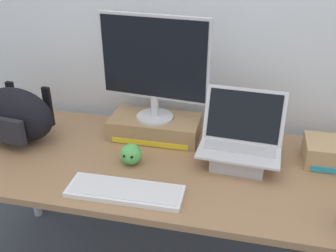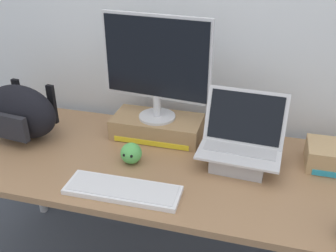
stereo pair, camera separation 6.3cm
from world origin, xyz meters
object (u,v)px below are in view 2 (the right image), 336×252
object	(u,v)px
messenger_backpack	(21,112)
plush_toy	(131,153)
external_keyboard	(123,190)
desktop_monitor	(156,64)
toner_box_yellow	(157,127)
open_laptop	(240,151)

from	to	relation	value
messenger_backpack	plush_toy	distance (m)	0.59
plush_toy	external_keyboard	bearing A→B (deg)	-78.99
desktop_monitor	external_keyboard	world-z (taller)	desktop_monitor
desktop_monitor	messenger_backpack	distance (m)	0.69
toner_box_yellow	desktop_monitor	xyz separation A→B (m)	(-0.00, -0.00, 0.32)
external_keyboard	plush_toy	size ratio (longest dim) A/B	4.87
desktop_monitor	plush_toy	bearing A→B (deg)	-92.93
external_keyboard	desktop_monitor	bearing A→B (deg)	89.05
desktop_monitor	external_keyboard	size ratio (longest dim) A/B	1.13
toner_box_yellow	open_laptop	xyz separation A→B (m)	(0.41, -0.15, 0.02)
desktop_monitor	open_laptop	bearing A→B (deg)	-13.50
toner_box_yellow	messenger_backpack	distance (m)	0.65
open_laptop	plush_toy	size ratio (longest dim) A/B	3.82
external_keyboard	open_laptop	bearing A→B (deg)	36.68
plush_toy	toner_box_yellow	bearing A→B (deg)	81.21
messenger_backpack	toner_box_yellow	bearing A→B (deg)	22.62
messenger_backpack	plush_toy	size ratio (longest dim) A/B	4.26
toner_box_yellow	desktop_monitor	distance (m)	0.32
external_keyboard	toner_box_yellow	bearing A→B (deg)	89.03
external_keyboard	plush_toy	xyz separation A→B (m)	(-0.04, 0.21, 0.04)
toner_box_yellow	messenger_backpack	xyz separation A→B (m)	(-0.62, -0.18, 0.08)
open_laptop	messenger_backpack	xyz separation A→B (m)	(-1.03, -0.03, 0.06)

